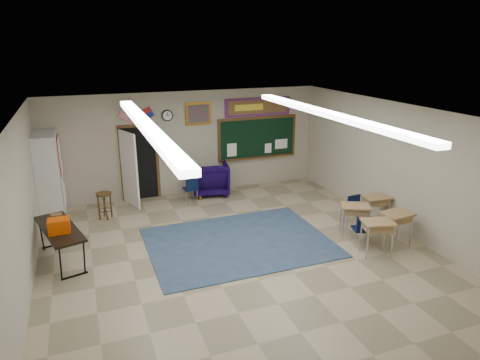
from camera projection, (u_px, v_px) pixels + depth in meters
name	position (u px, v px, depth m)	size (l,w,h in m)	color
floor	(243.00, 260.00, 8.86)	(9.00, 9.00, 0.00)	tan
back_wall	(187.00, 143.00, 12.39)	(8.00, 0.04, 3.00)	#A9A189
front_wall	(402.00, 330.00, 4.39)	(8.00, 0.04, 3.00)	#A9A189
left_wall	(18.00, 221.00, 7.04)	(0.04, 9.00, 3.00)	#A9A189
right_wall	(407.00, 171.00, 9.75)	(0.04, 9.00, 3.00)	#A9A189
ceiling	(244.00, 116.00, 7.93)	(8.00, 9.00, 0.04)	white
area_rug	(239.00, 242.00, 9.63)	(4.00, 3.00, 0.02)	#354D65
fluorescent_strips	(244.00, 119.00, 7.95)	(3.86, 6.00, 0.10)	white
doorway	(137.00, 164.00, 11.89)	(1.10, 0.89, 2.16)	black
chalkboard	(258.00, 139.00, 13.11)	(2.55, 0.14, 1.30)	#523317
bulletin_board	(258.00, 107.00, 12.81)	(2.10, 0.05, 0.55)	#B10F11
framed_art_print	(198.00, 114.00, 12.22)	(0.75, 0.05, 0.65)	#B07722
wall_clock	(167.00, 116.00, 11.91)	(0.32, 0.05, 0.32)	black
wall_flags	(136.00, 113.00, 11.56)	(1.16, 0.06, 0.70)	red
storage_cabinet	(50.00, 177.00, 10.69)	(0.59, 1.25, 2.20)	silver
wingback_armchair	(210.00, 178.00, 12.59)	(1.02, 1.05, 0.96)	black
student_chair_reading	(190.00, 189.00, 11.92)	(0.39, 0.39, 0.77)	black
student_chair_desk_a	(361.00, 230.00, 9.41)	(0.37, 0.37, 0.75)	black
student_chair_desk_b	(358.00, 213.00, 10.23)	(0.40, 0.40, 0.81)	black
student_desk_front_left	(354.00, 219.00, 9.82)	(0.79, 0.71, 0.77)	#9F7D4A
student_desk_front_right	(375.00, 209.00, 10.42)	(0.67, 0.52, 0.76)	#9F7D4A
student_desk_back_left	(377.00, 236.00, 8.97)	(0.74, 0.63, 0.76)	#9F7D4A
student_desk_back_right	(396.00, 227.00, 9.39)	(0.68, 0.54, 0.77)	#9F7D4A
folding_table	(61.00, 243.00, 8.72)	(1.04, 1.89, 1.02)	black
wooden_stool	(105.00, 205.00, 10.84)	(0.39, 0.39, 0.69)	#493116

